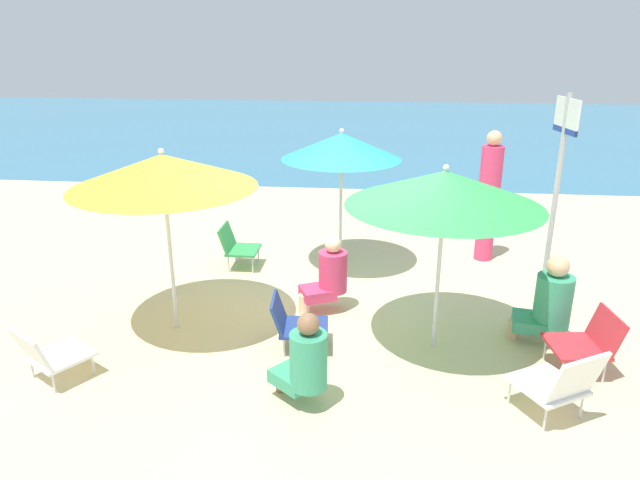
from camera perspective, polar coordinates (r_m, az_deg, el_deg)
ground_plane at (r=6.67m, az=0.05°, el=-6.85°), size 40.00×40.00×0.00m
sea_water at (r=19.67m, az=4.15°, el=10.87°), size 40.00×16.00×0.01m
umbrella_teal at (r=7.39m, az=2.12°, el=9.16°), size 1.53×1.53×1.86m
umbrella_yellow at (r=5.90m, az=-15.14°, el=6.52°), size 1.84×1.84×1.93m
umbrella_green at (r=5.46m, az=12.10°, el=4.93°), size 1.84×1.84×1.86m
beach_chair_a at (r=5.93m, az=24.74°, el=-8.92°), size 0.61×0.56×0.59m
beach_chair_b at (r=7.83m, az=-8.21°, el=-0.46°), size 0.48×0.49×0.58m
beach_chair_c at (r=5.80m, az=-25.02°, el=-10.02°), size 0.70×0.72×0.56m
beach_chair_d at (r=5.81m, az=-2.54°, el=-8.04°), size 0.59×0.51×0.54m
beach_chair_e at (r=5.13m, az=22.42°, el=-12.78°), size 0.72×0.76×0.69m
person_a at (r=6.49m, az=0.84°, el=-3.44°), size 0.55×0.45×0.88m
person_b at (r=4.92m, az=-1.53°, el=-11.80°), size 0.53×0.51×0.87m
person_c at (r=8.17m, az=16.19°, el=4.22°), size 0.29×0.29×1.78m
person_d at (r=6.24m, az=21.48°, el=-5.64°), size 0.57×0.42×0.95m
warning_sign at (r=6.79m, az=22.34°, el=6.10°), size 0.11×0.51×2.39m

